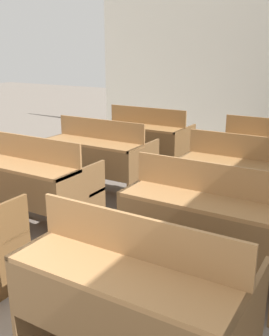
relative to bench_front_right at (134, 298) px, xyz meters
name	(u,v)px	position (x,y,z in m)	size (l,w,h in m)	color
wall_back	(250,60)	(-1.15, 6.24, 1.06)	(6.67, 0.06, 3.13)	white
bench_front_right	(134,298)	(0.00, 0.00, 0.00)	(1.21, 0.70, 0.97)	brown
bench_second_left	(32,183)	(-1.81, 1.08, 0.00)	(1.21, 0.70, 0.97)	brown
bench_second_right	(205,222)	(-0.02, 1.10, 0.00)	(1.21, 0.70, 0.97)	brown
bench_third_left	(100,158)	(-1.79, 2.19, 0.00)	(1.21, 0.70, 0.97)	brown
bench_third_right	(244,181)	(-0.03, 2.20, 0.00)	(1.21, 0.70, 0.97)	brown
bench_back_left	(146,140)	(-1.78, 3.32, 0.00)	(1.21, 0.70, 0.97)	brown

